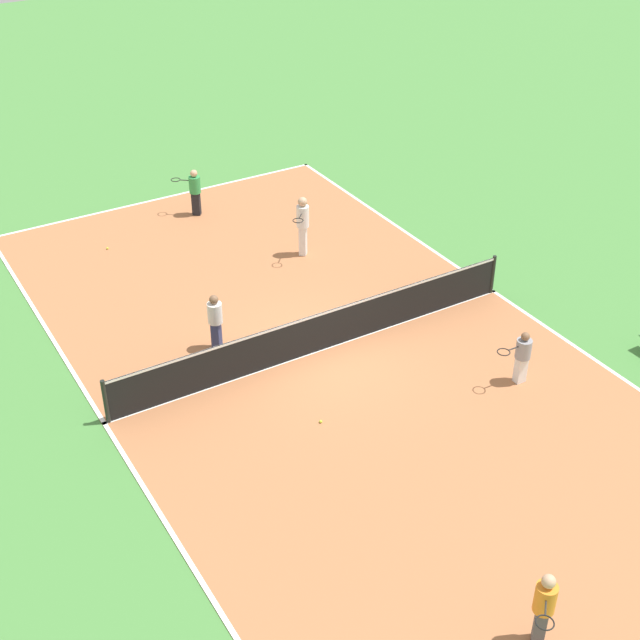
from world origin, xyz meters
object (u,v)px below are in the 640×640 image
object	(u,v)px
tennis_net	(320,331)
player_near_white	(303,222)
player_baseline_gray	(522,355)
player_center_orange	(544,606)
tennis_ball_far_baseline	(321,421)
player_far_green	(195,189)
player_far_white	(215,319)
tennis_ball_right_alley	(107,248)

from	to	relation	value
tennis_net	player_near_white	xyz separation A→B (m)	(-2.10, -4.49, 0.48)
player_baseline_gray	player_center_orange	size ratio (longest dim) A/B	0.87
player_center_orange	tennis_ball_far_baseline	world-z (taller)	player_center_orange
player_far_green	player_center_orange	xyz separation A→B (m)	(1.79, 17.64, 0.03)
player_far_white	player_near_white	size ratio (longest dim) A/B	0.83
tennis_net	player_baseline_gray	distance (m)	4.81
player_far_white	player_near_white	bearing A→B (deg)	170.04
player_far_green	player_baseline_gray	world-z (taller)	player_far_green
tennis_ball_right_alley	tennis_ball_far_baseline	bearing A→B (deg)	97.25
player_far_white	tennis_ball_far_baseline	world-z (taller)	player_far_white
tennis_net	player_far_green	distance (m)	8.54
player_center_orange	player_near_white	size ratio (longest dim) A/B	0.86
player_far_green	player_center_orange	world-z (taller)	player_center_orange
player_center_orange	tennis_ball_right_alley	world-z (taller)	player_center_orange
player_far_green	player_far_white	xyz separation A→B (m)	(2.65, 7.14, -0.01)
player_baseline_gray	tennis_ball_far_baseline	bearing A→B (deg)	-11.45
player_center_orange	player_near_white	distance (m)	14.02
player_far_white	player_far_green	bearing A→B (deg)	-156.65
player_center_orange	player_far_white	xyz separation A→B (m)	(0.86, -10.50, -0.04)
player_baseline_gray	tennis_ball_right_alley	size ratio (longest dim) A/B	19.88
player_far_white	player_center_orange	bearing A→B (deg)	48.37
player_baseline_gray	player_near_white	size ratio (longest dim) A/B	0.75
tennis_net	player_center_orange	distance (m)	9.22
tennis_net	player_far_white	xyz separation A→B (m)	(2.13, -1.38, 0.28)
player_far_white	tennis_ball_far_baseline	bearing A→B (deg)	54.22
player_far_green	tennis_ball_far_baseline	size ratio (longest dim) A/B	22.17
tennis_ball_right_alley	player_near_white	bearing A→B (deg)	146.14
player_far_white	tennis_ball_far_baseline	xyz separation A→B (m)	(-0.70, 3.79, -0.81)
tennis_net	tennis_ball_right_alley	world-z (taller)	tennis_net
player_far_green	tennis_ball_right_alley	distance (m)	3.43
player_center_orange	tennis_ball_far_baseline	xyz separation A→B (m)	(0.16, -6.71, -0.85)
player_center_orange	tennis_ball_right_alley	xyz separation A→B (m)	(1.44, -16.84, -0.85)
tennis_net	player_center_orange	xyz separation A→B (m)	(1.27, 9.12, 0.32)
player_far_white	player_baseline_gray	bearing A→B (deg)	92.03
player_far_green	player_far_white	size ratio (longest dim) A/B	1.00
tennis_net	player_far_white	distance (m)	2.55
player_baseline_gray	player_far_white	size ratio (longest dim) A/B	0.90
tennis_net	player_baseline_gray	bearing A→B (deg)	133.76
tennis_ball_right_alley	tennis_net	bearing A→B (deg)	109.36
player_center_orange	player_far_white	size ratio (longest dim) A/B	1.03
player_baseline_gray	tennis_ball_far_baseline	distance (m)	4.92
player_far_green	player_center_orange	bearing A→B (deg)	122.69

